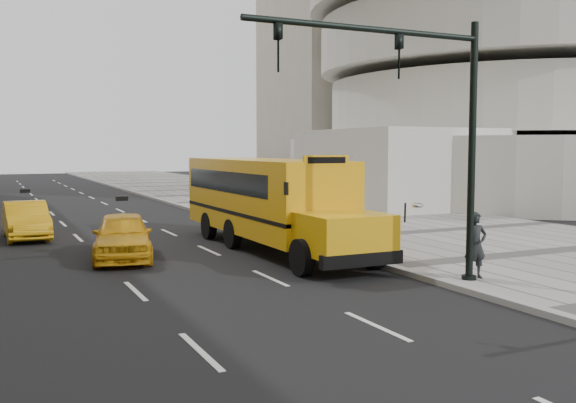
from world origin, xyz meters
name	(u,v)px	position (x,y,z in m)	size (l,w,h in m)	color
ground	(133,256)	(0.00, 0.00, 0.00)	(140.00, 140.00, 0.00)	black
sidewalk_museum	(438,232)	(12.00, 0.00, 0.07)	(12.00, 140.00, 0.15)	gray
curb_museum	(303,242)	(6.00, 0.00, 0.07)	(0.30, 140.00, 0.15)	gray
guggenheim	(469,12)	(29.37, 18.51, 13.58)	(33.20, 42.20, 35.00)	silver
school_bus	(267,196)	(4.50, -0.22, 1.76)	(2.96, 11.56, 3.19)	#E2A00E
taxi_near	(123,236)	(-0.39, -0.45, 0.72)	(1.71, 4.24, 1.44)	orange
taxi_far	(26,220)	(-2.77, 5.65, 0.69)	(1.47, 4.22, 1.39)	orange
pedestrian	(475,245)	(6.82, -7.86, 0.98)	(0.61, 0.40, 1.66)	black
traffic_signal	(426,118)	(5.19, -7.90, 4.09)	(6.18, 0.36, 6.40)	black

